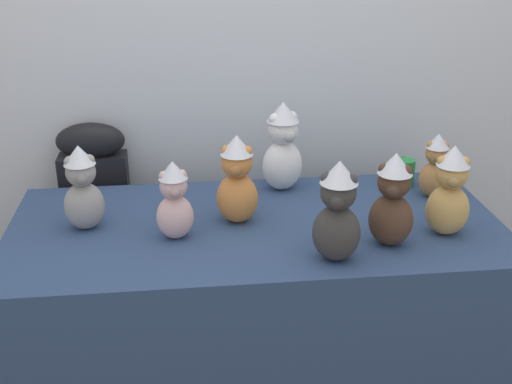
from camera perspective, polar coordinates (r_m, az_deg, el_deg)
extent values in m
cube|color=silver|center=(2.75, -1.60, 13.58)|extent=(7.00, 0.08, 2.60)
cube|color=navy|center=(2.48, 0.00, -10.68)|extent=(1.74, 0.81, 0.76)
cube|color=black|center=(2.93, -13.48, -4.62)|extent=(0.28, 0.12, 0.85)
ellipsoid|color=black|center=(2.74, -14.42, 4.40)|extent=(0.28, 0.12, 0.15)
ellipsoid|color=tan|center=(2.27, 16.53, -1.51)|extent=(0.17, 0.15, 0.18)
sphere|color=tan|center=(2.22, 16.92, 1.56)|extent=(0.11, 0.11, 0.11)
sphere|color=tan|center=(2.20, 16.20, 2.61)|extent=(0.04, 0.04, 0.04)
sphere|color=tan|center=(2.21, 17.88, 2.51)|extent=(0.04, 0.04, 0.04)
sphere|color=olive|center=(2.18, 17.05, 0.89)|extent=(0.04, 0.04, 0.04)
cone|color=silver|center=(2.20, 17.11, 3.10)|extent=(0.11, 0.11, 0.07)
ellipsoid|color=gray|center=(2.29, -14.90, -1.19)|extent=(0.16, 0.14, 0.17)
sphere|color=gray|center=(2.24, -15.23, 1.72)|extent=(0.10, 0.10, 0.10)
sphere|color=gray|center=(2.23, -16.14, 2.58)|extent=(0.04, 0.04, 0.04)
sphere|color=gray|center=(2.23, -14.53, 2.76)|extent=(0.04, 0.04, 0.04)
sphere|color=slate|center=(2.21, -15.15, 1.11)|extent=(0.04, 0.04, 0.04)
cone|color=silver|center=(2.22, -15.39, 3.18)|extent=(0.11, 0.11, 0.07)
ellipsoid|color=#4C3323|center=(2.15, 11.80, -2.40)|extent=(0.18, 0.17, 0.18)
sphere|color=#4C3323|center=(2.10, 12.09, 0.85)|extent=(0.11, 0.11, 0.11)
sphere|color=#4C3323|center=(2.08, 11.28, 2.00)|extent=(0.04, 0.04, 0.04)
sphere|color=#4C3323|center=(2.08, 13.10, 1.82)|extent=(0.04, 0.04, 0.04)
sphere|color=#412E23|center=(2.06, 11.98, 0.14)|extent=(0.04, 0.04, 0.04)
cone|color=silver|center=(2.08, 12.24, 2.49)|extent=(0.11, 0.11, 0.07)
ellipsoid|color=#B27A42|center=(2.56, 15.43, 1.08)|extent=(0.13, 0.11, 0.14)
sphere|color=#B27A42|center=(2.53, 15.68, 3.28)|extent=(0.09, 0.09, 0.09)
sphere|color=#B27A42|center=(2.51, 15.18, 4.01)|extent=(0.03, 0.03, 0.03)
sphere|color=#B27A42|center=(2.52, 16.34, 3.98)|extent=(0.03, 0.03, 0.03)
sphere|color=olive|center=(2.50, 15.85, 2.83)|extent=(0.04, 0.04, 0.04)
cone|color=silver|center=(2.51, 15.80, 4.37)|extent=(0.09, 0.09, 0.06)
ellipsoid|color=#383533|center=(2.03, 7.09, -3.61)|extent=(0.18, 0.17, 0.19)
sphere|color=#383533|center=(1.97, 7.29, -0.04)|extent=(0.11, 0.11, 0.11)
sphere|color=#383533|center=(1.95, 6.34, 1.21)|extent=(0.04, 0.04, 0.04)
sphere|color=#383533|center=(1.95, 8.36, 1.06)|extent=(0.04, 0.04, 0.04)
sphere|color=#32302E|center=(1.93, 7.17, -0.86)|extent=(0.05, 0.05, 0.05)
cone|color=silver|center=(1.94, 7.39, 1.77)|extent=(0.12, 0.12, 0.07)
ellipsoid|color=white|center=(2.54, 2.33, 2.37)|extent=(0.20, 0.18, 0.20)
sphere|color=white|center=(2.49, 2.39, 5.52)|extent=(0.12, 0.12, 0.12)
sphere|color=white|center=(2.46, 1.65, 6.44)|extent=(0.04, 0.04, 0.04)
sphere|color=white|center=(2.49, 3.15, 6.65)|extent=(0.04, 0.04, 0.04)
sphere|color=#B4B3AF|center=(2.45, 2.96, 4.96)|extent=(0.05, 0.05, 0.05)
cone|color=silver|center=(2.47, 2.41, 7.10)|extent=(0.12, 0.12, 0.08)
ellipsoid|color=#D17F3D|center=(2.26, -1.66, -0.55)|extent=(0.17, 0.15, 0.18)
sphere|color=#D17F3D|center=(2.21, -1.70, 2.60)|extent=(0.11, 0.11, 0.11)
sphere|color=#D17F3D|center=(2.20, -2.58, 3.65)|extent=(0.04, 0.04, 0.04)
sphere|color=#D17F3D|center=(2.19, -0.85, 3.61)|extent=(0.04, 0.04, 0.04)
sphere|color=#A06536|center=(2.17, -1.84, 1.94)|extent=(0.04, 0.04, 0.04)
cone|color=silver|center=(2.19, -1.72, 4.19)|extent=(0.11, 0.11, 0.07)
ellipsoid|color=beige|center=(2.17, -7.15, -2.19)|extent=(0.13, 0.12, 0.15)
sphere|color=beige|center=(2.13, -7.30, 0.57)|extent=(0.09, 0.09, 0.09)
sphere|color=beige|center=(2.11, -8.12, 1.41)|extent=(0.03, 0.03, 0.03)
sphere|color=beige|center=(2.11, -6.58, 1.53)|extent=(0.03, 0.03, 0.03)
sphere|color=#A88783|center=(2.09, -7.19, -0.04)|extent=(0.04, 0.04, 0.04)
cone|color=silver|center=(2.10, -7.38, 1.96)|extent=(0.10, 0.10, 0.06)
cylinder|color=#238C3D|center=(2.65, 12.97, 1.68)|extent=(0.08, 0.08, 0.11)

